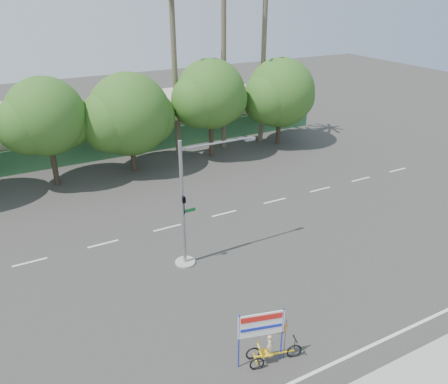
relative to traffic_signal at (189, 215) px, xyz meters
name	(u,v)px	position (x,y,z in m)	size (l,w,h in m)	color
ground	(264,291)	(2.20, -3.98, -2.92)	(120.00, 120.00, 0.00)	#33302D
fence	(133,144)	(2.20, 17.52, -1.92)	(38.00, 0.08, 2.00)	#336B3D
building_left	(2,135)	(-7.80, 22.02, -0.92)	(12.00, 8.00, 4.00)	beige
building_right	(194,112)	(10.20, 22.02, -1.12)	(14.00, 8.00, 3.60)	beige
tree_left	(45,119)	(-4.85, 14.02, 2.14)	(6.66, 5.60, 8.07)	#473828
tree_center	(129,117)	(1.14, 14.02, 1.55)	(7.62, 6.40, 7.85)	#473828
tree_right	(210,97)	(8.15, 14.02, 2.32)	(6.90, 5.80, 8.36)	#473828
tree_far_right	(280,95)	(15.15, 14.02, 1.73)	(7.38, 6.20, 7.94)	#473828
palm_tall	(224,27)	(10.20, 15.52, 7.55)	(3.73, 3.79, 17.45)	#70604C
palm_mid	(264,38)	(14.20, 15.52, 6.48)	(3.73, 3.79, 15.45)	#70604C
palm_short	(174,51)	(5.70, 15.52, 5.94)	(3.73, 3.79, 14.45)	#70604C
traffic_signal	(189,215)	(0.00, 0.00, 0.00)	(4.72, 1.10, 7.00)	gray
trike_billboard	(267,342)	(-0.15, -7.83, -1.85)	(2.64, 1.01, 2.66)	black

